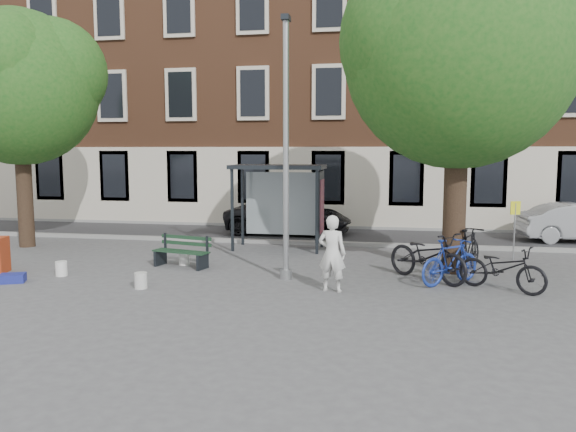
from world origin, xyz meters
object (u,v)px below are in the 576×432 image
(bike_b, at_px, (450,262))
(bike_d, at_px, (468,250))
(painter, at_px, (332,253))
(car_dark, at_px, (288,216))
(bus_shelter, at_px, (291,188))
(notice_sign, at_px, (515,219))
(bike_c, at_px, (428,256))
(bench, at_px, (182,253))
(bike_a, at_px, (502,268))
(lamppost, at_px, (286,162))

(bike_b, bearing_deg, bike_d, -64.02)
(painter, distance_m, car_dark, 8.61)
(bus_shelter, relative_size, car_dark, 0.62)
(bike_b, relative_size, notice_sign, 1.07)
(bike_c, bearing_deg, notice_sign, 3.37)
(bench, xyz_separation_m, bike_d, (7.32, 0.63, 0.20))
(car_dark, bearing_deg, painter, -163.05)
(bike_a, xyz_separation_m, car_dark, (-6.13, 7.52, 0.14))
(bus_shelter, relative_size, notice_sign, 1.72)
(painter, distance_m, bike_c, 2.55)
(bike_d, relative_size, notice_sign, 1.15)
(bike_a, xyz_separation_m, bike_d, (-0.49, 1.78, 0.07))
(bike_a, distance_m, bike_d, 1.85)
(bus_shelter, bearing_deg, lamppost, -81.57)
(bench, distance_m, car_dark, 6.60)
(bike_a, distance_m, car_dark, 9.71)
(bike_a, height_order, bike_d, bike_d)
(notice_sign, bearing_deg, bike_a, -120.88)
(lamppost, distance_m, notice_sign, 7.01)
(bike_b, distance_m, notice_sign, 4.00)
(lamppost, bearing_deg, car_dark, 99.97)
(lamppost, height_order, painter, lamppost)
(bike_a, relative_size, car_dark, 0.42)
(lamppost, height_order, bike_b, lamppost)
(bus_shelter, xyz_separation_m, bike_d, (4.97, -2.58, -1.35))
(bench, height_order, notice_sign, notice_sign)
(lamppost, height_order, bike_a, lamppost)
(bike_b, height_order, bike_d, bike_d)
(bike_b, bearing_deg, bus_shelter, 6.05)
(bike_d, bearing_deg, bike_a, 128.82)
(bench, xyz_separation_m, notice_sign, (8.82, 2.61, 0.78))
(bench, relative_size, bike_a, 0.85)
(bike_b, distance_m, car_dark, 8.76)
(bench, bearing_deg, bike_c, 9.83)
(lamppost, distance_m, painter, 2.49)
(bench, bearing_deg, car_dark, 89.18)
(painter, xyz_separation_m, bike_c, (2.11, 1.42, -0.25))
(bus_shelter, relative_size, bike_d, 1.50)
(lamppost, relative_size, bike_b, 3.44)
(painter, xyz_separation_m, bike_d, (3.16, 2.50, -0.27))
(bike_d, bearing_deg, lamppost, 42.68)
(painter, distance_m, bench, 4.59)
(painter, xyz_separation_m, bike_a, (3.66, 0.72, -0.33))
(car_dark, distance_m, notice_sign, 8.08)
(bench, distance_m, bike_c, 6.29)
(bike_a, bearing_deg, notice_sign, 15.72)
(bus_shelter, height_order, notice_sign, bus_shelter)
(bike_b, bearing_deg, notice_sign, -73.29)
(bike_c, distance_m, car_dark, 8.22)
(car_dark, relative_size, notice_sign, 2.80)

